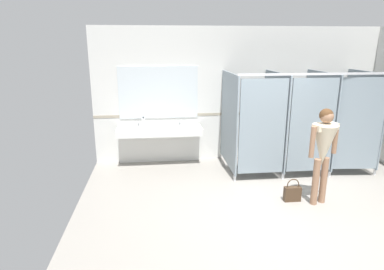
{
  "coord_description": "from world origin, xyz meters",
  "views": [
    {
      "loc": [
        -2.0,
        -4.41,
        2.61
      ],
      "look_at": [
        -1.39,
        1.04,
        1.08
      ],
      "focal_mm": 31.08,
      "sensor_mm": 36.0,
      "label": 1
    }
  ],
  "objects_px": {
    "handbag": "(292,193)",
    "paper_cup": "(164,126)",
    "person_standing": "(324,145)",
    "soap_dispenser": "(143,122)"
  },
  "relations": [
    {
      "from": "handbag",
      "to": "paper_cup",
      "type": "xyz_separation_m",
      "value": [
        -2.11,
        1.96,
        0.75
      ]
    },
    {
      "from": "person_standing",
      "to": "paper_cup",
      "type": "bearing_deg",
      "value": 140.36
    },
    {
      "from": "handbag",
      "to": "paper_cup",
      "type": "distance_m",
      "value": 2.97
    },
    {
      "from": "soap_dispenser",
      "to": "paper_cup",
      "type": "distance_m",
      "value": 0.49
    },
    {
      "from": "handbag",
      "to": "soap_dispenser",
      "type": "xyz_separation_m",
      "value": [
        -2.54,
        2.17,
        0.8
      ]
    },
    {
      "from": "person_standing",
      "to": "handbag",
      "type": "distance_m",
      "value": 0.97
    },
    {
      "from": "person_standing",
      "to": "paper_cup",
      "type": "height_order",
      "value": "person_standing"
    },
    {
      "from": "soap_dispenser",
      "to": "handbag",
      "type": "bearing_deg",
      "value": -40.53
    },
    {
      "from": "handbag",
      "to": "soap_dispenser",
      "type": "distance_m",
      "value": 3.44
    },
    {
      "from": "handbag",
      "to": "soap_dispenser",
      "type": "bearing_deg",
      "value": 139.47
    }
  ]
}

